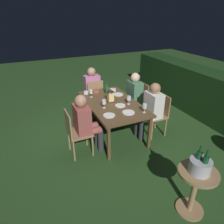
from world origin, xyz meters
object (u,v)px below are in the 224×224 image
object	(u,v)px
person_in_cream	(151,108)
chair_head_near	(94,95)
plate_a	(128,112)
wine_glass_b	(145,107)
chair_side_right_a	(139,99)
side_table	(195,186)
ice_bucket	(200,165)
dining_table	(112,105)
chair_side_right_b	(158,113)
person_in_pink	(91,87)
green_bottle_on_table	(107,90)
wine_glass_c	(129,99)
plate_c	(120,106)
bowl_bread	(86,92)
wine_glass_a	(91,92)
person_in_green	(132,95)
bowl_salad	(96,91)
person_in_rust	(86,121)
plate_b	(109,115)
bowl_olives	(113,90)
wine_glass_d	(104,102)
plate_d	(118,94)
chair_side_left_b	(76,131)
lantern_centerpiece	(110,95)

from	to	relation	value
person_in_cream	chair_head_near	xyz separation A→B (m)	(-1.48, -0.68, -0.15)
person_in_cream	plate_a	size ratio (longest dim) A/B	5.10
wine_glass_b	chair_side_right_a	bearing A→B (deg)	153.18
side_table	ice_bucket	bearing A→B (deg)	90.00
person_in_cream	wine_glass_b	distance (m)	0.47
dining_table	chair_side_right_b	distance (m)	0.97
person_in_pink	green_bottle_on_table	size ratio (longest dim) A/B	3.96
wine_glass_c	plate_c	bearing A→B (deg)	-87.65
bowl_bread	chair_side_right_b	bearing A→B (deg)	48.93
wine_glass_a	ice_bucket	size ratio (longest dim) A/B	0.49
person_in_green	wine_glass_a	distance (m)	1.00
person_in_green	chair_head_near	distance (m)	1.00
person_in_pink	wine_glass_a	size ratio (longest dim) A/B	6.80
chair_side_right_b	ice_bucket	world-z (taller)	ice_bucket
person_in_cream	green_bottle_on_table	world-z (taller)	person_in_cream
person_in_cream	person_in_pink	bearing A→B (deg)	-157.96
bowl_salad	person_in_rust	bearing A→B (deg)	-28.72
person_in_rust	plate_b	world-z (taller)	person_in_rust
bowl_olives	ice_bucket	world-z (taller)	ice_bucket
wine_glass_d	plate_d	xyz separation A→B (m)	(-0.49, 0.54, -0.11)
person_in_rust	chair_head_near	distance (m)	1.64
chair_side_left_b	person_in_pink	world-z (taller)	person_in_pink
chair_side_left_b	plate_d	xyz separation A→B (m)	(-0.70, 1.17, 0.25)
dining_table	wine_glass_d	xyz separation A→B (m)	(0.17, -0.24, 0.17)
chair_side_right_a	person_in_green	size ratio (longest dim) A/B	0.76
bowl_salad	green_bottle_on_table	bearing A→B (deg)	38.00
bowl_bread	chair_side_left_b	bearing A→B (deg)	-27.37
dining_table	wine_glass_b	distance (m)	0.76
bowl_bread	plate_d	bearing A→B (deg)	61.00
chair_side_right_b	person_in_cream	size ratio (longest dim) A/B	0.76
bowl_olives	plate_d	bearing A→B (deg)	5.00
lantern_centerpiece	side_table	xyz separation A→B (m)	(2.21, 0.18, -0.43)
lantern_centerpiece	wine_glass_c	size ratio (longest dim) A/B	1.57
bowl_bread	wine_glass_b	bearing A→B (deg)	27.34
plate_a	plate_b	xyz separation A→B (m)	(-0.04, -0.37, 0.00)
chair_side_left_b	bowl_bread	world-z (taller)	chair_side_left_b
wine_glass_d	plate_c	xyz separation A→B (m)	(0.05, 0.32, -0.11)
wine_glass_b	wine_glass_c	bearing A→B (deg)	-169.27
plate_a	bowl_salad	world-z (taller)	bowl_salad
green_bottle_on_table	lantern_centerpiece	bearing A→B (deg)	-12.50
plate_a	bowl_olives	distance (m)	1.13
wine_glass_d	plate_d	bearing A→B (deg)	132.28
wine_glass_b	wine_glass_c	distance (m)	0.45
person_in_green	green_bottle_on_table	size ratio (longest dim) A/B	3.96
dining_table	side_table	distance (m)	2.18
chair_side_right_a	plate_b	world-z (taller)	chair_side_right_a
green_bottle_on_table	plate_b	xyz separation A→B (m)	(0.96, -0.36, -0.10)
chair_side_right_a	side_table	distance (m)	2.65
dining_table	lantern_centerpiece	xyz separation A→B (m)	(-0.04, -0.01, 0.20)
chair_side_right_a	bowl_salad	xyz separation A→B (m)	(-0.29, -0.98, 0.27)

